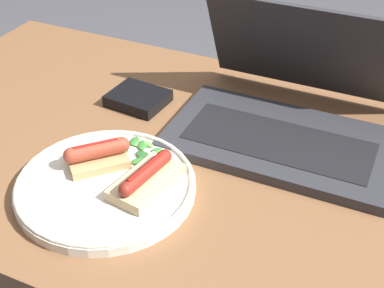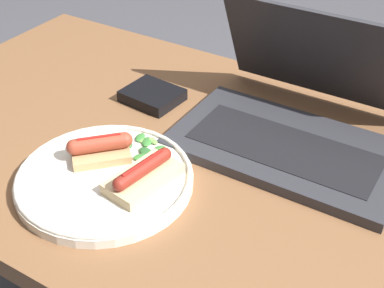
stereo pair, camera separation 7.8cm
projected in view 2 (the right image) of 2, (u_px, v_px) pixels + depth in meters
name	position (u px, v px, depth m)	size (l,w,h in m)	color
desk	(243.00, 204.00, 0.89)	(1.39, 0.67, 0.71)	brown
laptop	(299.00, 120.00, 0.90)	(0.38, 0.30, 0.21)	#2D2D33
plate	(105.00, 178.00, 0.82)	(0.27, 0.27, 0.02)	silver
sausage_toast_left	(100.00, 148.00, 0.84)	(0.11, 0.11, 0.04)	tan
sausage_toast_middle	(143.00, 175.00, 0.79)	(0.08, 0.13, 0.04)	#D6B784
salad_pile	(142.00, 146.00, 0.87)	(0.08, 0.07, 0.01)	#2D662D
external_drive	(152.00, 95.00, 1.02)	(0.11, 0.10, 0.02)	black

